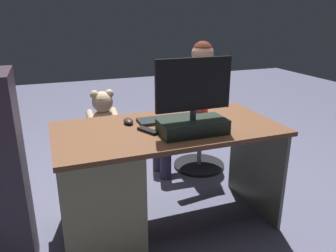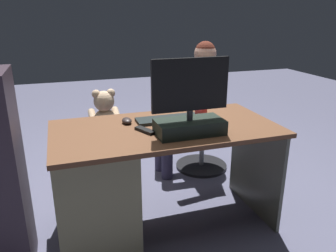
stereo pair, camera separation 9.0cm
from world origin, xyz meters
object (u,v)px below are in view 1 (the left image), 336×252
object	(u,v)px
person	(192,97)
desk	(114,183)
computer_mouse	(128,121)
teddy_bear	(103,114)
monitor	(193,112)
office_chair_teddy	(106,155)
visitor_chair	(200,139)
keyboard	(170,119)
cup	(202,109)
tv_remote	(148,131)

from	to	relation	value
person	desk	bearing A→B (deg)	40.77
computer_mouse	teddy_bear	world-z (taller)	teddy_bear
monitor	office_chair_teddy	xyz separation A→B (m)	(0.38, -0.86, -0.57)
person	visitor_chair	bearing A→B (deg)	-176.79
teddy_bear	office_chair_teddy	bearing A→B (deg)	90.00
keyboard	cup	bearing A→B (deg)	-176.00
computer_mouse	tv_remote	distance (m)	0.20
office_chair_teddy	cup	bearing A→B (deg)	135.21
visitor_chair	computer_mouse	bearing A→B (deg)	37.06
tv_remote	monitor	bearing A→B (deg)	129.73
cup	office_chair_teddy	bearing A→B (deg)	-44.79
computer_mouse	person	xyz separation A→B (m)	(-0.72, -0.61, -0.05)
monitor	cup	distance (m)	0.36
cup	visitor_chair	size ratio (longest dim) A/B	0.22
desk	keyboard	size ratio (longest dim) A/B	3.31
tv_remote	teddy_bear	distance (m)	0.78
monitor	computer_mouse	distance (m)	0.45
cup	person	size ratio (longest dim) A/B	0.09
desk	office_chair_teddy	distance (m)	0.71
tv_remote	person	size ratio (longest dim) A/B	0.13
keyboard	person	world-z (taller)	person
computer_mouse	person	bearing A→B (deg)	-140.00
cup	person	xyz separation A→B (m)	(-0.21, -0.62, -0.08)
cup	person	bearing A→B (deg)	-109.04
monitor	teddy_bear	world-z (taller)	monitor
visitor_chair	person	distance (m)	0.42
desk	monitor	distance (m)	0.66
tv_remote	visitor_chair	size ratio (longest dim) A/B	0.32
teddy_bear	visitor_chair	world-z (taller)	teddy_bear
teddy_bear	person	size ratio (longest dim) A/B	0.31
computer_mouse	person	distance (m)	0.94
teddy_bear	keyboard	bearing A→B (deg)	119.33
desk	monitor	xyz separation A→B (m)	(-0.45, 0.16, 0.46)
keyboard	tv_remote	bearing A→B (deg)	39.53
monitor	teddy_bear	xyz separation A→B (m)	(0.38, -0.88, -0.22)
keyboard	desk	bearing A→B (deg)	15.18
desk	computer_mouse	xyz separation A→B (m)	(-0.14, -0.14, 0.35)
tv_remote	visitor_chair	distance (m)	1.18
monitor	person	distance (m)	1.01
keyboard	computer_mouse	distance (m)	0.27
teddy_bear	cup	bearing A→B (deg)	134.62
office_chair_teddy	keyboard	bearing A→B (deg)	119.82
computer_mouse	office_chair_teddy	size ratio (longest dim) A/B	0.21
computer_mouse	tv_remote	world-z (taller)	computer_mouse
person	office_chair_teddy	bearing A→B (deg)	3.21
desk	visitor_chair	bearing A→B (deg)	-141.73
monitor	office_chair_teddy	bearing A→B (deg)	-66.41
keyboard	cup	size ratio (longest dim) A/B	3.95
monitor	office_chair_teddy	world-z (taller)	monitor
monitor	office_chair_teddy	distance (m)	1.10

